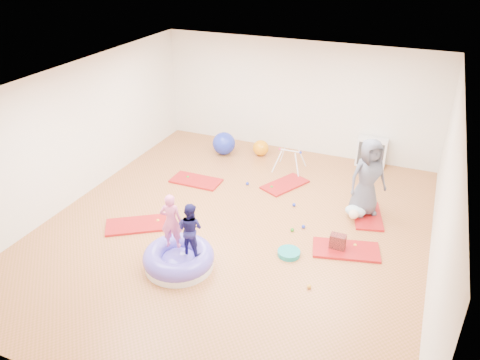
% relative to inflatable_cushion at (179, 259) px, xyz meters
% --- Properties ---
extents(room, '(7.01, 8.01, 2.81)m').
position_rel_inflatable_cushion_xyz_m(room, '(0.40, 1.40, 1.25)').
color(room, '#B26640').
rests_on(room, ground).
extents(gym_mat_front_left, '(1.28, 1.11, 0.05)m').
position_rel_inflatable_cushion_xyz_m(gym_mat_front_left, '(-1.36, 0.75, -0.12)').
color(gym_mat_front_left, '#A5180B').
rests_on(gym_mat_front_left, ground).
extents(gym_mat_mid_left, '(1.12, 0.56, 0.05)m').
position_rel_inflatable_cushion_xyz_m(gym_mat_mid_left, '(-1.14, 2.81, -0.12)').
color(gym_mat_mid_left, '#A5180B').
rests_on(gym_mat_mid_left, ground).
extents(gym_mat_center_back, '(0.96, 1.19, 0.04)m').
position_rel_inflatable_cushion_xyz_m(gym_mat_center_back, '(0.78, 3.42, -0.13)').
color(gym_mat_center_back, '#A5180B').
rests_on(gym_mat_center_back, ground).
extents(gym_mat_right, '(1.27, 0.84, 0.05)m').
position_rel_inflatable_cushion_xyz_m(gym_mat_right, '(2.53, 1.51, -0.12)').
color(gym_mat_right, '#A5180B').
rests_on(gym_mat_right, ground).
extents(gym_mat_rear_right, '(0.78, 1.16, 0.04)m').
position_rel_inflatable_cushion_xyz_m(gym_mat_rear_right, '(2.69, 2.82, -0.13)').
color(gym_mat_rear_right, '#A5180B').
rests_on(gym_mat_rear_right, ground).
extents(inflatable_cushion, '(1.20, 1.20, 0.38)m').
position_rel_inflatable_cushion_xyz_m(inflatable_cushion, '(0.00, 0.00, 0.00)').
color(inflatable_cushion, white).
rests_on(inflatable_cushion, ground).
extents(child_pink, '(0.42, 0.33, 1.00)m').
position_rel_inflatable_cushion_xyz_m(child_pink, '(-0.16, 0.10, 0.70)').
color(child_pink, pink).
rests_on(child_pink, inflatable_cushion).
extents(child_navy, '(0.48, 0.39, 0.92)m').
position_rel_inflatable_cushion_xyz_m(child_navy, '(0.21, 0.08, 0.66)').
color(child_navy, '#171550').
rests_on(child_navy, inflatable_cushion).
extents(adult_caregiver, '(0.91, 0.87, 1.57)m').
position_rel_inflatable_cushion_xyz_m(adult_caregiver, '(2.59, 2.88, 0.68)').
color(adult_caregiver, '#4E5160').
rests_on(adult_caregiver, gym_mat_rear_right).
extents(infant, '(0.40, 0.41, 0.24)m').
position_rel_inflatable_cushion_xyz_m(infant, '(2.46, 2.63, 0.02)').
color(infant, silver).
rests_on(infant, gym_mat_rear_right).
extents(ball_pit_balls, '(4.11, 2.95, 0.07)m').
position_rel_inflatable_cushion_xyz_m(ball_pit_balls, '(0.81, 2.05, -0.11)').
color(ball_pit_balls, '#1D2CA8').
rests_on(ball_pit_balls, ground).
extents(exercise_ball_blue, '(0.57, 0.57, 0.57)m').
position_rel_inflatable_cushion_xyz_m(exercise_ball_blue, '(-1.18, 4.43, 0.14)').
color(exercise_ball_blue, '#1D2CA8').
rests_on(exercise_ball_blue, ground).
extents(exercise_ball_orange, '(0.40, 0.40, 0.40)m').
position_rel_inflatable_cushion_xyz_m(exercise_ball_orange, '(-0.29, 4.72, 0.05)').
color(exercise_ball_orange, orange).
rests_on(exercise_ball_orange, ground).
extents(infant_play_gym, '(0.68, 0.65, 0.52)m').
position_rel_inflatable_cushion_xyz_m(infant_play_gym, '(0.63, 4.19, 0.20)').
color(infant_play_gym, white).
rests_on(infant_play_gym, ground).
extents(cube_shelf, '(0.69, 0.34, 0.69)m').
position_rel_inflatable_cushion_xyz_m(cube_shelf, '(2.36, 5.20, 0.20)').
color(cube_shelf, white).
rests_on(cube_shelf, ground).
extents(balance_disc, '(0.40, 0.40, 0.09)m').
position_rel_inflatable_cushion_xyz_m(balance_disc, '(1.63, 1.00, -0.10)').
color(balance_disc, teal).
rests_on(balance_disc, ground).
extents(backpack, '(0.27, 0.17, 0.31)m').
position_rel_inflatable_cushion_xyz_m(backpack, '(2.37, 1.48, 0.01)').
color(backpack, '#A52D27').
rests_on(backpack, ground).
extents(yellow_toy, '(0.19, 0.19, 0.03)m').
position_rel_inflatable_cushion_xyz_m(yellow_toy, '(-0.14, -0.33, -0.13)').
color(yellow_toy, orange).
rests_on(yellow_toy, ground).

